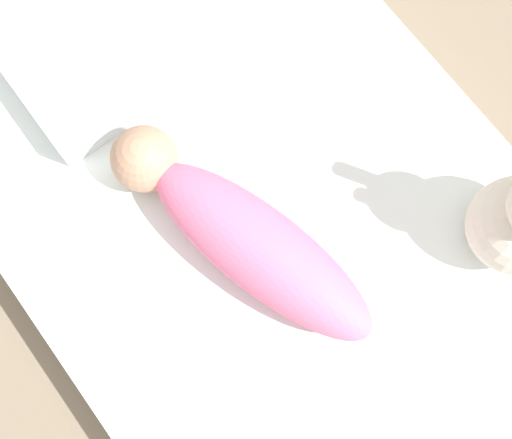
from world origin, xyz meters
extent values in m
plane|color=#7A6B56|center=(0.00, 0.00, 0.00)|extent=(12.00, 12.00, 0.00)
cube|color=white|center=(0.00, 0.00, 0.07)|extent=(1.35, 0.96, 0.13)
ellipsoid|color=pink|center=(-0.11, 0.06, 0.20)|extent=(0.52, 0.27, 0.14)
sphere|color=tan|center=(0.16, 0.13, 0.20)|extent=(0.13, 0.13, 0.13)
cube|color=white|center=(0.44, 0.08, 0.17)|extent=(0.35, 0.35, 0.08)
camera|label=1|loc=(-0.31, 0.22, 1.48)|focal=50.00mm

